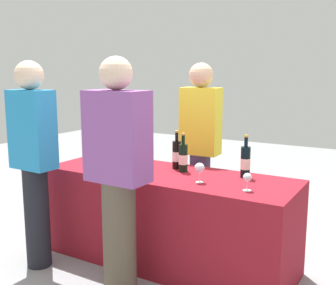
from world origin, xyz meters
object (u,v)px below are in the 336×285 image
object	(u,v)px
wine_bottle_3	(245,162)
wine_glass_0	(107,158)
wine_glass_2	(247,178)
wine_glass_1	(200,169)
wine_bottle_1	(177,155)
wine_bottle_2	(183,158)
wine_bottle_0	(104,149)
server_pouring	(200,144)
guest_0	(34,156)
guest_1	(118,171)

from	to	relation	value
wine_bottle_3	wine_glass_0	bearing A→B (deg)	-160.19
wine_glass_0	wine_glass_2	world-z (taller)	wine_glass_0
wine_bottle_3	wine_glass_1	xyz separation A→B (m)	(-0.24, -0.31, -0.02)
wine_bottle_1	wine_bottle_2	size ratio (longest dim) A/B	1.02
wine_bottle_0	server_pouring	world-z (taller)	server_pouring
wine_bottle_2	wine_glass_1	distance (m)	0.35
wine_bottle_0	wine_glass_2	distance (m)	1.45
wine_bottle_0	wine_bottle_3	distance (m)	1.30
server_pouring	guest_0	xyz separation A→B (m)	(-0.86, -1.18, 0.00)
wine_bottle_2	wine_glass_1	size ratio (longest dim) A/B	2.14
wine_bottle_3	wine_glass_2	world-z (taller)	wine_bottle_3
wine_bottle_2	wine_glass_0	size ratio (longest dim) A/B	2.11
wine_glass_1	wine_bottle_2	bearing A→B (deg)	138.62
wine_bottle_3	server_pouring	bearing A→B (deg)	145.57
wine_glass_2	wine_bottle_1	bearing A→B (deg)	156.54
wine_bottle_1	wine_glass_2	bearing A→B (deg)	-23.46
wine_bottle_3	guest_0	bearing A→B (deg)	-151.65
wine_bottle_1	guest_0	xyz separation A→B (m)	(-0.85, -0.77, 0.03)
wine_bottle_0	wine_bottle_3	bearing A→B (deg)	5.43
server_pouring	wine_glass_1	bearing A→B (deg)	112.73
guest_0	wine_bottle_3	bearing A→B (deg)	29.78
wine_bottle_2	wine_glass_2	distance (m)	0.69
wine_bottle_3	wine_glass_2	size ratio (longest dim) A/B	2.65
wine_bottle_1	wine_glass_1	distance (m)	0.47
wine_bottle_2	server_pouring	size ratio (longest dim) A/B	0.19
wine_bottle_1	guest_0	size ratio (longest dim) A/B	0.20
server_pouring	wine_bottle_1	bearing A→B (deg)	84.91
wine_glass_2	wine_bottle_3	bearing A→B (deg)	112.62
server_pouring	guest_0	distance (m)	1.47
server_pouring	guest_1	bearing A→B (deg)	84.78
wine_glass_0	wine_glass_1	bearing A→B (deg)	4.55
wine_glass_2	guest_0	world-z (taller)	guest_0
wine_glass_1	guest_0	size ratio (longest dim) A/B	0.09
wine_bottle_2	wine_glass_0	distance (m)	0.62
wine_bottle_3	wine_glass_1	size ratio (longest dim) A/B	2.24
wine_glass_0	guest_1	bearing A→B (deg)	-43.63
wine_bottle_1	wine_glass_2	xyz separation A→B (m)	(0.74, -0.32, -0.03)
wine_bottle_2	wine_glass_1	world-z (taller)	wine_bottle_2
wine_bottle_0	wine_glass_0	distance (m)	0.36
wine_glass_2	server_pouring	size ratio (longest dim) A/B	0.08
wine_bottle_0	wine_bottle_2	distance (m)	0.79
wine_bottle_0	wine_bottle_1	bearing A→B (deg)	8.93
wine_bottle_1	guest_1	bearing A→B (deg)	-91.91
wine_bottle_1	wine_glass_2	world-z (taller)	wine_bottle_1
guest_1	wine_bottle_1	bearing A→B (deg)	89.22
wine_glass_1	guest_0	xyz separation A→B (m)	(-1.21, -0.47, 0.05)
wine_glass_1	wine_bottle_0	bearing A→B (deg)	169.86
wine_bottle_1	guest_1	world-z (taller)	guest_1
wine_bottle_0	guest_1	size ratio (longest dim) A/B	0.19
wine_bottle_0	wine_glass_0	size ratio (longest dim) A/B	2.09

